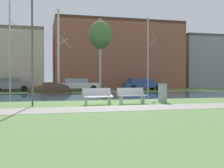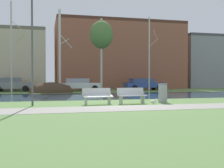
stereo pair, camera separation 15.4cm
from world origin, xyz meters
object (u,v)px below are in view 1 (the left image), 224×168
parked_sedan_second_white (78,84)px  trash_bin (163,93)px  bench_left (98,96)px  streetlamp (32,31)px  bench_right (132,95)px  parked_hatch_third_blue (142,84)px  parked_van_nearest_grey (10,84)px  seagull (153,101)px

parked_sedan_second_white → trash_bin: bearing=-79.1°
bench_left → parked_sedan_second_white: parked_sedan_second_white is taller
bench_left → streetlamp: bearing=-178.5°
bench_right → trash_bin: size_ratio=1.51×
parked_hatch_third_blue → parked_sedan_second_white: bearing=-177.9°
parked_sedan_second_white → bench_left: bearing=-93.3°
trash_bin → parked_van_nearest_grey: bearing=121.9°
seagull → parked_hatch_third_blue: bearing=71.6°
bench_left → seagull: (3.07, -0.37, -0.34)m
bench_right → parked_van_nearest_grey: bearing=116.4°
parked_hatch_third_blue → seagull: bearing=-108.4°
streetlamp → bench_left: bearing=1.5°
bench_left → parked_van_nearest_grey: 17.56m
parked_hatch_third_blue → streetlamp: bearing=-126.6°
bench_left → trash_bin: bearing=2.7°
trash_bin → parked_van_nearest_grey: size_ratio=0.26×
trash_bin → parked_hatch_third_blue: bearing=73.6°
seagull → bench_right: bearing=161.9°
streetlamp → parked_sedan_second_white: streetlamp is taller
bench_right → parked_van_nearest_grey: parked_van_nearest_grey is taller
parked_van_nearest_grey → bench_left: bearing=-69.2°
streetlamp → parked_sedan_second_white: size_ratio=1.30×
trash_bin → parked_sedan_second_white: (-2.98, 15.40, 0.18)m
parked_hatch_third_blue → bench_right: bearing=-112.4°
bench_left → bench_right: (1.93, 0.00, 0.00)m
streetlamp → parked_hatch_third_blue: (11.84, 15.94, -3.05)m
seagull → parked_van_nearest_grey: (-9.30, 16.79, 0.65)m
bench_left → trash_bin: size_ratio=1.51×
bench_right → seagull: bench_right is taller
parked_sedan_second_white → parked_hatch_third_blue: (7.58, 0.27, -0.01)m
trash_bin → parked_hatch_third_blue: (4.61, 15.67, 0.17)m
parked_van_nearest_grey → parked_sedan_second_white: 7.17m
parked_sedan_second_white → seagull: bearing=-82.2°
parked_sedan_second_white → parked_hatch_third_blue: 7.59m
bench_right → streetlamp: 6.25m
bench_left → seagull: bench_left is taller
bench_left → parked_van_nearest_grey: size_ratio=0.40×
bench_right → parked_hatch_third_blue: parked_hatch_third_blue is taller
bench_left → streetlamp: streetlamp is taller
bench_left → parked_sedan_second_white: bearing=86.7°
streetlamp → parked_sedan_second_white: 16.52m
bench_right → parked_van_nearest_grey: (-8.15, 16.41, 0.31)m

